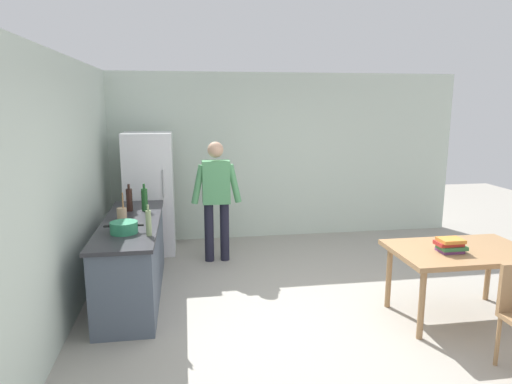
% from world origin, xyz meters
% --- Properties ---
extents(ground_plane, '(14.00, 14.00, 0.00)m').
position_xyz_m(ground_plane, '(0.00, 0.00, 0.00)').
color(ground_plane, '#9E998E').
extents(wall_back, '(6.40, 0.12, 2.70)m').
position_xyz_m(wall_back, '(0.00, 3.00, 1.35)').
color(wall_back, silver).
rests_on(wall_back, ground_plane).
extents(wall_left, '(0.12, 5.60, 2.70)m').
position_xyz_m(wall_left, '(-2.60, 0.20, 1.35)').
color(wall_left, silver).
rests_on(wall_left, ground_plane).
extents(kitchen_counter, '(0.64, 2.20, 0.90)m').
position_xyz_m(kitchen_counter, '(-2.00, 0.80, 0.45)').
color(kitchen_counter, '#4C5666').
rests_on(kitchen_counter, ground_plane).
extents(refrigerator, '(0.70, 0.67, 1.80)m').
position_xyz_m(refrigerator, '(-1.90, 2.40, 0.90)').
color(refrigerator, white).
rests_on(refrigerator, ground_plane).
extents(person, '(0.70, 0.22, 1.70)m').
position_xyz_m(person, '(-0.95, 1.85, 0.98)').
color(person, '#1E1E2D').
rests_on(person, ground_plane).
extents(dining_table, '(1.40, 0.90, 0.75)m').
position_xyz_m(dining_table, '(1.40, -0.30, 0.67)').
color(dining_table, '#9E754C').
rests_on(dining_table, ground_plane).
extents(cooking_pot, '(0.40, 0.28, 0.12)m').
position_xyz_m(cooking_pot, '(-2.01, 0.31, 0.96)').
color(cooking_pot, '#2D845B').
rests_on(cooking_pot, kitchen_counter).
extents(utensil_jar, '(0.11, 0.11, 0.32)m').
position_xyz_m(utensil_jar, '(-2.10, 0.86, 0.98)').
color(utensil_jar, tan).
rests_on(utensil_jar, kitchen_counter).
extents(bottle_wine_dark, '(0.08, 0.08, 0.34)m').
position_xyz_m(bottle_wine_dark, '(-2.06, 1.30, 1.05)').
color(bottle_wine_dark, black).
rests_on(bottle_wine_dark, kitchen_counter).
extents(bottle_wine_green, '(0.08, 0.08, 0.34)m').
position_xyz_m(bottle_wine_green, '(-1.88, 1.28, 1.05)').
color(bottle_wine_green, '#1E5123').
rests_on(bottle_wine_green, kitchen_counter).
extents(bottle_vinegar_tall, '(0.06, 0.06, 0.32)m').
position_xyz_m(bottle_vinegar_tall, '(-1.75, 0.17, 1.04)').
color(bottle_vinegar_tall, gray).
rests_on(bottle_vinegar_tall, kitchen_counter).
extents(book_stack, '(0.29, 0.20, 0.14)m').
position_xyz_m(book_stack, '(1.23, -0.37, 0.82)').
color(book_stack, '#753D7F').
rests_on(book_stack, dining_table).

